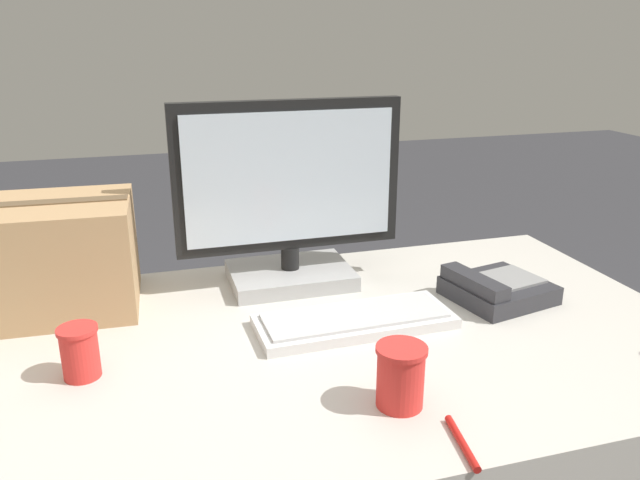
{
  "coord_description": "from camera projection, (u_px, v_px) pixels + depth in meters",
  "views": [
    {
      "loc": [
        -0.2,
        -1.08,
        1.33
      ],
      "look_at": [
        0.16,
        0.16,
        0.89
      ],
      "focal_mm": 35.0,
      "sensor_mm": 36.0,
      "label": 1
    }
  ],
  "objects": [
    {
      "name": "pen_marker",
      "position": [
        462.0,
        443.0,
        0.93
      ],
      "size": [
        0.03,
        0.12,
        0.01
      ],
      "rotation": [
        0.0,
        0.0,
        1.43
      ],
      "color": "red",
      "rests_on": "office_desk"
    },
    {
      "name": "desk_phone",
      "position": [
        496.0,
        289.0,
        1.42
      ],
      "size": [
        0.24,
        0.23,
        0.07
      ],
      "rotation": [
        0.0,
        0.0,
        0.21
      ],
      "color": "#2D2D33",
      "rests_on": "office_desk"
    },
    {
      "name": "paper_cup_left",
      "position": [
        80.0,
        352.0,
        1.1
      ],
      "size": [
        0.07,
        0.07,
        0.1
      ],
      "color": "red",
      "rests_on": "office_desk"
    },
    {
      "name": "paper_cup_right",
      "position": [
        401.0,
        376.0,
        1.02
      ],
      "size": [
        0.08,
        0.08,
        0.11
      ],
      "color": "red",
      "rests_on": "office_desk"
    },
    {
      "name": "cardboard_box",
      "position": [
        49.0,
        256.0,
        1.35
      ],
      "size": [
        0.37,
        0.29,
        0.24
      ],
      "rotation": [
        0.0,
        0.0,
        -0.04
      ],
      "color": "tan",
      "rests_on": "office_desk"
    },
    {
      "name": "monitor",
      "position": [
        289.0,
        205.0,
        1.46
      ],
      "size": [
        0.54,
        0.21,
        0.44
      ],
      "color": "#B7B7B7",
      "rests_on": "office_desk"
    },
    {
      "name": "keyboard",
      "position": [
        355.0,
        320.0,
        1.3
      ],
      "size": [
        0.42,
        0.17,
        0.03
      ],
      "rotation": [
        0.0,
        0.0,
        0.03
      ],
      "color": "silver",
      "rests_on": "office_desk"
    }
  ]
}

